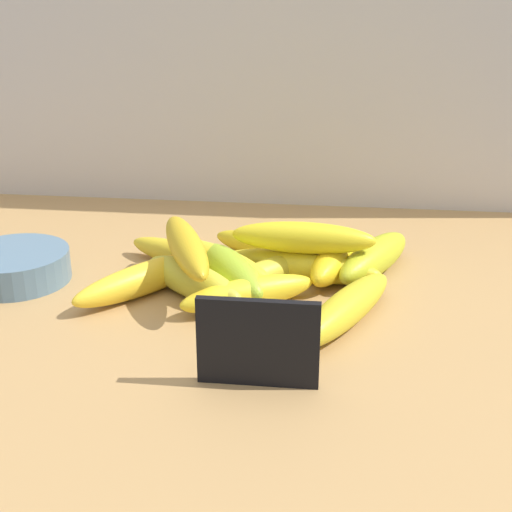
# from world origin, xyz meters

# --- Properties ---
(counter_top) EXTENTS (1.10, 0.76, 0.03)m
(counter_top) POSITION_xyz_m (0.00, 0.00, 0.01)
(counter_top) COLOR #AF8550
(counter_top) RESTS_ON ground
(chalkboard_sign) EXTENTS (0.11, 0.02, 0.08)m
(chalkboard_sign) POSITION_xyz_m (0.10, -0.15, 0.07)
(chalkboard_sign) COLOR black
(chalkboard_sign) RESTS_ON counter_top
(fruit_bowl) EXTENTS (0.13, 0.13, 0.04)m
(fruit_bowl) POSITION_xyz_m (-0.21, 0.04, 0.05)
(fruit_bowl) COLOR slate
(fruit_bowl) RESTS_ON counter_top
(banana_0) EXTENTS (0.20, 0.07, 0.04)m
(banana_0) POSITION_xyz_m (0.13, 0.08, 0.05)
(banana_0) COLOR yellow
(banana_0) RESTS_ON counter_top
(banana_1) EXTENTS (0.15, 0.10, 0.03)m
(banana_1) POSITION_xyz_m (0.08, 0.15, 0.05)
(banana_1) COLOR yellow
(banana_1) RESTS_ON counter_top
(banana_2) EXTENTS (0.15, 0.13, 0.04)m
(banana_2) POSITION_xyz_m (0.01, 0.02, 0.05)
(banana_2) COLOR gold
(banana_2) RESTS_ON counter_top
(banana_3) EXTENTS (0.15, 0.17, 0.04)m
(banana_3) POSITION_xyz_m (-0.05, 0.03, 0.05)
(banana_3) COLOR yellow
(banana_3) RESTS_ON counter_top
(banana_4) EXTENTS (0.16, 0.14, 0.04)m
(banana_4) POSITION_xyz_m (0.03, 0.08, 0.05)
(banana_4) COLOR yellow
(banana_4) RESTS_ON counter_top
(banana_5) EXTENTS (0.15, 0.11, 0.03)m
(banana_5) POSITION_xyz_m (0.07, -0.00, 0.05)
(banana_5) COLOR yellow
(banana_5) RESTS_ON counter_top
(banana_6) EXTENTS (0.17, 0.12, 0.03)m
(banana_6) POSITION_xyz_m (-0.02, 0.10, 0.05)
(banana_6) COLOR yellow
(banana_6) RESTS_ON counter_top
(banana_7) EXTENTS (0.12, 0.15, 0.04)m
(banana_7) POSITION_xyz_m (0.05, 0.05, 0.05)
(banana_7) COLOR #9BBD2B
(banana_7) RESTS_ON counter_top
(banana_8) EXTENTS (0.12, 0.19, 0.04)m
(banana_8) POSITION_xyz_m (0.18, -0.03, 0.05)
(banana_8) COLOR gold
(banana_8) RESTS_ON counter_top
(banana_9) EXTENTS (0.11, 0.17, 0.04)m
(banana_9) POSITION_xyz_m (0.22, 0.11, 0.05)
(banana_9) COLOR gold
(banana_9) RESTS_ON counter_top
(banana_10) EXTENTS (0.09, 0.17, 0.04)m
(banana_10) POSITION_xyz_m (0.17, 0.11, 0.05)
(banana_10) COLOR yellow
(banana_10) RESTS_ON counter_top
(banana_11) EXTENTS (0.15, 0.17, 0.03)m
(banana_11) POSITION_xyz_m (0.09, 0.06, 0.05)
(banana_11) COLOR gold
(banana_11) RESTS_ON counter_top
(banana_12) EXTENTS (0.17, 0.04, 0.04)m
(banana_12) POSITION_xyz_m (0.13, 0.08, 0.08)
(banana_12) COLOR yellow
(banana_12) RESTS_ON banana_0
(banana_13) EXTENTS (0.10, 0.19, 0.04)m
(banana_13) POSITION_xyz_m (-0.00, 0.03, 0.09)
(banana_13) COLOR gold
(banana_13) RESTS_ON banana_2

